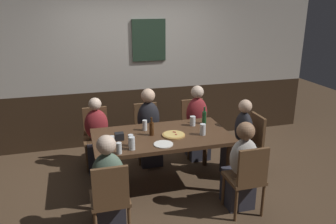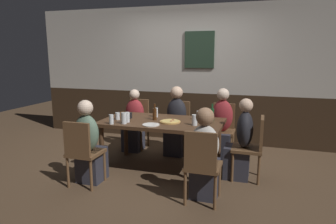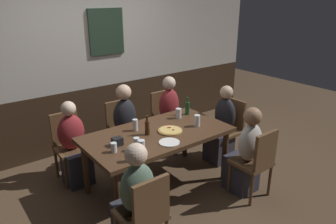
# 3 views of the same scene
# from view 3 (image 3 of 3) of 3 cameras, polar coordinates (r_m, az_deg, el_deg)

# --- Properties ---
(ground_plane) EXTENTS (12.00, 12.00, 0.00)m
(ground_plane) POSITION_cam_3_polar(r_m,az_deg,el_deg) (4.21, -1.80, -12.93)
(ground_plane) COLOR #4C3826
(wall_back) EXTENTS (6.40, 0.13, 2.60)m
(wall_back) POSITION_cam_3_polar(r_m,az_deg,el_deg) (5.06, -13.04, 8.38)
(wall_back) COLOR #332316
(wall_back) RESTS_ON ground_plane
(dining_table) EXTENTS (1.77, 0.96, 0.74)m
(dining_table) POSITION_cam_3_polar(r_m,az_deg,el_deg) (3.89, -1.91, -4.72)
(dining_table) COLOR #472D1C
(dining_table) RESTS_ON ground_plane
(chair_left_far) EXTENTS (0.40, 0.40, 0.88)m
(chair_left_far) POSITION_cam_3_polar(r_m,az_deg,el_deg) (4.37, -17.26, -5.17)
(chair_left_far) COLOR brown
(chair_left_far) RESTS_ON ground_plane
(chair_head_east) EXTENTS (0.40, 0.40, 0.88)m
(chair_head_east) POSITION_cam_3_polar(r_m,az_deg,el_deg) (4.76, 10.95, -2.43)
(chair_head_east) COLOR brown
(chair_head_east) RESTS_ON ground_plane
(chair_right_far) EXTENTS (0.40, 0.40, 0.88)m
(chair_right_far) POSITION_cam_3_polar(r_m,az_deg,el_deg) (5.04, -0.62, -0.73)
(chair_right_far) COLOR brown
(chair_right_far) RESTS_ON ground_plane
(chair_left_near) EXTENTS (0.40, 0.40, 0.88)m
(chair_left_near) POSITION_cam_3_polar(r_m,az_deg,el_deg) (2.96, -4.13, -17.48)
(chair_left_near) COLOR brown
(chair_left_near) RESTS_ON ground_plane
(chair_right_near) EXTENTS (0.40, 0.40, 0.88)m
(chair_right_near) POSITION_cam_3_polar(r_m,az_deg,el_deg) (3.89, 15.57, -8.29)
(chair_right_near) COLOR brown
(chair_right_near) RESTS_ON ground_plane
(chair_mid_far) EXTENTS (0.40, 0.40, 0.88)m
(chair_mid_far) POSITION_cam_3_polar(r_m,az_deg,el_deg) (4.65, -8.32, -2.82)
(chair_mid_far) COLOR brown
(chair_mid_far) RESTS_ON ground_plane
(person_left_far) EXTENTS (0.34, 0.37, 1.09)m
(person_left_far) POSITION_cam_3_polar(r_m,az_deg,el_deg) (4.24, -16.39, -6.48)
(person_left_far) COLOR #2D2D38
(person_left_far) RESTS_ON ground_plane
(person_head_east) EXTENTS (0.37, 0.34, 1.12)m
(person_head_east) POSITION_cam_3_polar(r_m,az_deg,el_deg) (4.66, 9.58, -3.21)
(person_head_east) COLOR #2D2D38
(person_head_east) RESTS_ON ground_plane
(person_right_far) EXTENTS (0.34, 0.37, 1.16)m
(person_right_far) POSITION_cam_3_polar(r_m,az_deg,el_deg) (4.92, 0.51, -1.33)
(person_right_far) COLOR #2D2D38
(person_right_far) RESTS_ON ground_plane
(person_left_near) EXTENTS (0.34, 0.37, 1.13)m
(person_left_near) POSITION_cam_3_polar(r_m,az_deg,el_deg) (3.09, -5.86, -16.25)
(person_left_near) COLOR #2D2D38
(person_left_near) RESTS_ON ground_plane
(person_right_near) EXTENTS (0.34, 0.37, 1.11)m
(person_right_near) POSITION_cam_3_polar(r_m,az_deg,el_deg) (3.98, 13.68, -7.76)
(person_right_near) COLOR #2D2D38
(person_right_near) RESTS_ON ground_plane
(person_mid_far) EXTENTS (0.34, 0.37, 1.17)m
(person_mid_far) POSITION_cam_3_polar(r_m,az_deg,el_deg) (4.52, -7.31, -3.45)
(person_mid_far) COLOR #2D2D38
(person_mid_far) RESTS_ON ground_plane
(pizza) EXTENTS (0.30, 0.30, 0.03)m
(pizza) POSITION_cam_3_polar(r_m,az_deg,el_deg) (3.88, 0.39, -3.33)
(pizza) COLOR tan
(pizza) RESTS_ON dining_table
(tumbler_water) EXTENTS (0.08, 0.08, 0.14)m
(tumbler_water) POSITION_cam_3_polar(r_m,az_deg,el_deg) (4.28, 1.90, -0.36)
(tumbler_water) COLOR silver
(tumbler_water) RESTS_ON dining_table
(tumbler_short) EXTENTS (0.07, 0.07, 0.11)m
(tumbler_short) POSITION_cam_3_polar(r_m,az_deg,el_deg) (3.43, -9.66, -6.38)
(tumbler_short) COLOR silver
(tumbler_short) RESTS_ON dining_table
(beer_glass_half) EXTENTS (0.07, 0.07, 0.16)m
(beer_glass_half) POSITION_cam_3_polar(r_m,az_deg,el_deg) (3.34, -4.75, -6.36)
(beer_glass_half) COLOR silver
(beer_glass_half) RESTS_ON dining_table
(pint_glass_stout) EXTENTS (0.06, 0.06, 0.14)m
(pint_glass_stout) POSITION_cam_3_polar(r_m,az_deg,el_deg) (3.91, -5.88, -2.43)
(pint_glass_stout) COLOR silver
(pint_glass_stout) RESTS_ON dining_table
(pint_glass_pale) EXTENTS (0.08, 0.08, 0.15)m
(pint_glass_pale) POSITION_cam_3_polar(r_m,az_deg,el_deg) (4.03, 5.22, -1.68)
(pint_glass_pale) COLOR silver
(pint_glass_pale) RESTS_ON dining_table
(highball_clear) EXTENTS (0.07, 0.07, 0.15)m
(highball_clear) POSITION_cam_3_polar(r_m,az_deg,el_deg) (3.43, -5.63, -5.84)
(highball_clear) COLOR silver
(highball_clear) RESTS_ON dining_table
(beer_glass_tall) EXTENTS (0.06, 0.06, 0.13)m
(beer_glass_tall) POSITION_cam_3_polar(r_m,az_deg,el_deg) (3.22, -6.48, -7.79)
(beer_glass_tall) COLOR silver
(beer_glass_tall) RESTS_ON dining_table
(beer_bottle_green) EXTENTS (0.06, 0.06, 0.25)m
(beer_bottle_green) POSITION_cam_3_polar(r_m,az_deg,el_deg) (4.40, 3.48, 0.76)
(beer_bottle_green) COLOR #194723
(beer_bottle_green) RESTS_ON dining_table
(beer_bottle_brown) EXTENTS (0.06, 0.06, 0.24)m
(beer_bottle_brown) POSITION_cam_3_polar(r_m,az_deg,el_deg) (3.77, -3.72, -2.72)
(beer_bottle_brown) COLOR #42230F
(beer_bottle_brown) RESTS_ON dining_table
(plate_white_large) EXTENTS (0.24, 0.24, 0.01)m
(plate_white_large) POSITION_cam_3_polar(r_m,az_deg,el_deg) (3.60, 0.22, -5.45)
(plate_white_large) COLOR white
(plate_white_large) RESTS_ON dining_table
(condiment_caddy) EXTENTS (0.11, 0.09, 0.09)m
(condiment_caddy) POSITION_cam_3_polar(r_m,az_deg,el_deg) (3.57, -9.06, -5.23)
(condiment_caddy) COLOR black
(condiment_caddy) RESTS_ON dining_table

